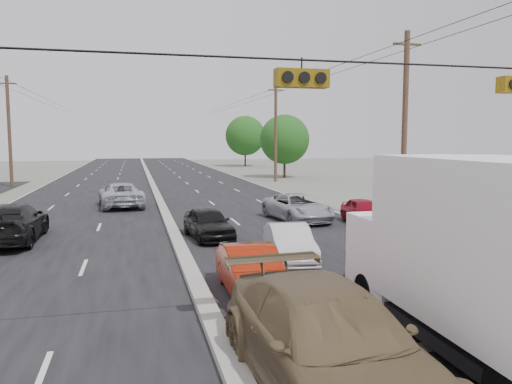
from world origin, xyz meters
TOP-DOWN VIEW (x-y plane):
  - ground at (0.00, 0.00)m, footprint 200.00×200.00m
  - road_surface at (0.00, 30.00)m, footprint 20.00×160.00m
  - center_median at (0.00, 30.00)m, footprint 0.50×160.00m
  - utility_pole_left_c at (-12.50, 40.00)m, footprint 1.60×0.30m
  - utility_pole_right_b at (12.50, 15.00)m, footprint 1.60×0.30m
  - utility_pole_right_c at (12.50, 40.00)m, footprint 1.60×0.30m
  - traffic_signals at (1.40, 0.00)m, footprint 25.00×0.30m
  - tree_right_mid at (15.00, 45.00)m, footprint 5.60×5.60m
  - tree_right_far at (16.00, 70.00)m, footprint 6.40×6.40m
  - box_truck at (4.96, -1.05)m, footprint 2.91×7.83m
  - tan_sedan at (1.40, -1.79)m, footprint 2.84×6.29m
  - red_sedan at (1.40, 3.80)m, footprint 1.44×4.04m
  - queue_car_a at (1.40, 11.93)m, footprint 2.05×4.13m
  - queue_car_b at (3.58, 7.20)m, footprint 1.84×4.06m
  - queue_car_c at (6.70, 15.60)m, footprint 2.99×5.32m
  - queue_car_d at (7.00, 4.71)m, footprint 2.09×4.79m
  - queue_car_e at (9.60, 13.66)m, footprint 1.88×3.98m
  - oncoming_near at (-6.70, 13.06)m, footprint 2.31×5.69m
  - oncoming_far at (-2.53, 23.49)m, footprint 3.14×5.81m

SIDE VIEW (x-z plane):
  - ground at x=0.00m, z-range 0.00..0.00m
  - road_surface at x=0.00m, z-range -0.01..0.01m
  - center_median at x=0.00m, z-range 0.00..0.20m
  - queue_car_b at x=3.58m, z-range 0.00..1.29m
  - queue_car_e at x=9.60m, z-range 0.00..1.31m
  - red_sedan at x=1.40m, z-range 0.00..1.33m
  - queue_car_a at x=1.40m, z-range 0.00..1.35m
  - queue_car_d at x=7.00m, z-range 0.00..1.37m
  - queue_car_c at x=6.70m, z-range 0.00..1.40m
  - oncoming_far at x=-2.53m, z-range 0.00..1.55m
  - oncoming_near at x=-6.70m, z-range 0.00..1.65m
  - tan_sedan at x=1.40m, z-range 0.00..1.79m
  - box_truck at x=4.96m, z-range 0.05..3.99m
  - tree_right_mid at x=15.00m, z-range 0.77..7.91m
  - tree_right_far at x=16.00m, z-range 0.88..9.04m
  - utility_pole_left_c at x=-12.50m, z-range 0.11..10.11m
  - utility_pole_right_b at x=12.50m, z-range 0.11..10.11m
  - utility_pole_right_c at x=12.50m, z-range 0.11..10.11m
  - traffic_signals at x=1.40m, z-range 5.22..5.77m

